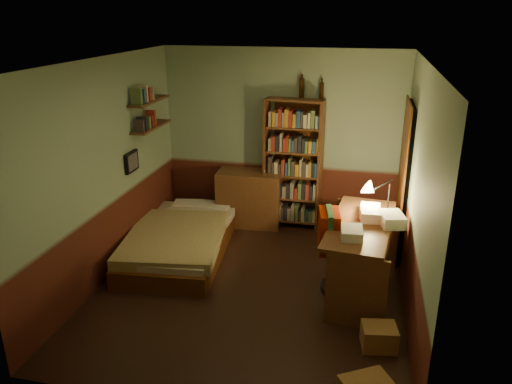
% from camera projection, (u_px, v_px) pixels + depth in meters
% --- Properties ---
extents(floor, '(3.50, 4.00, 0.02)m').
position_uv_depth(floor, '(251.00, 286.00, 5.93)').
color(floor, black).
rests_on(floor, ground).
extents(ceiling, '(3.50, 4.00, 0.02)m').
position_uv_depth(ceiling, '(251.00, 60.00, 5.03)').
color(ceiling, silver).
rests_on(ceiling, wall_back).
extents(wall_back, '(3.50, 0.02, 2.60)m').
position_uv_depth(wall_back, '(282.00, 139.00, 7.32)').
color(wall_back, gray).
rests_on(wall_back, ground).
extents(wall_left, '(0.02, 4.00, 2.60)m').
position_uv_depth(wall_left, '(105.00, 172.00, 5.84)').
color(wall_left, gray).
rests_on(wall_left, ground).
extents(wall_right, '(0.02, 4.00, 2.60)m').
position_uv_depth(wall_right, '(418.00, 195.00, 5.12)').
color(wall_right, gray).
rests_on(wall_right, ground).
extents(wall_front, '(3.50, 0.02, 2.60)m').
position_uv_depth(wall_front, '(188.00, 271.00, 3.64)').
color(wall_front, gray).
rests_on(wall_front, ground).
extents(doorway, '(0.06, 0.90, 2.00)m').
position_uv_depth(doorway, '(404.00, 182.00, 6.42)').
color(doorway, black).
rests_on(doorway, ground).
extents(door_trim, '(0.02, 0.98, 2.08)m').
position_uv_depth(door_trim, '(401.00, 182.00, 6.43)').
color(door_trim, '#45220C').
rests_on(door_trim, ground).
extents(bed, '(1.33, 2.23, 0.63)m').
position_uv_depth(bed, '(181.00, 231.00, 6.64)').
color(bed, olive).
rests_on(bed, ground).
extents(dresser, '(0.96, 0.51, 0.84)m').
position_uv_depth(dresser, '(249.00, 198.00, 7.49)').
color(dresser, '#57321A').
rests_on(dresser, ground).
extents(mini_stereo, '(0.26, 0.22, 0.13)m').
position_uv_depth(mini_stereo, '(277.00, 167.00, 7.36)').
color(mini_stereo, '#B2B2B7').
rests_on(mini_stereo, dresser).
extents(bookshelf, '(0.85, 0.36, 1.92)m').
position_uv_depth(bookshelf, '(293.00, 165.00, 7.25)').
color(bookshelf, '#57321A').
rests_on(bookshelf, ground).
extents(bottle_left, '(0.09, 0.09, 0.27)m').
position_uv_depth(bottle_left, '(302.00, 88.00, 6.96)').
color(bottle_left, black).
rests_on(bottle_left, bookshelf).
extents(bottle_right, '(0.07, 0.07, 0.22)m').
position_uv_depth(bottle_right, '(322.00, 90.00, 6.91)').
color(bottle_right, black).
rests_on(bottle_right, bookshelf).
extents(desk, '(0.82, 1.64, 0.85)m').
position_uv_depth(desk, '(358.00, 256.00, 5.73)').
color(desk, '#57321A').
rests_on(desk, ground).
extents(paper_stack, '(0.32, 0.38, 0.13)m').
position_uv_depth(paper_stack, '(392.00, 219.00, 5.50)').
color(paper_stack, silver).
rests_on(paper_stack, desk).
extents(desk_lamp, '(0.21, 0.21, 0.52)m').
position_uv_depth(desk_lamp, '(389.00, 191.00, 5.78)').
color(desk_lamp, black).
rests_on(desk_lamp, desk).
extents(office_chair, '(0.56, 0.51, 0.99)m').
position_uv_depth(office_chair, '(345.00, 252.00, 5.67)').
color(office_chair, '#26512C').
rests_on(office_chair, ground).
extents(red_jacket, '(0.35, 0.45, 0.47)m').
position_uv_depth(red_jacket, '(327.00, 187.00, 5.56)').
color(red_jacket, '#A01F00').
rests_on(red_jacket, office_chair).
extents(wall_shelf_lower, '(0.20, 0.90, 0.03)m').
position_uv_depth(wall_shelf_lower, '(151.00, 127.00, 6.72)').
color(wall_shelf_lower, '#57321A').
rests_on(wall_shelf_lower, wall_left).
extents(wall_shelf_upper, '(0.20, 0.90, 0.03)m').
position_uv_depth(wall_shelf_upper, '(149.00, 101.00, 6.60)').
color(wall_shelf_upper, '#57321A').
rests_on(wall_shelf_upper, wall_left).
extents(framed_picture, '(0.04, 0.32, 0.26)m').
position_uv_depth(framed_picture, '(132.00, 162.00, 6.40)').
color(framed_picture, black).
rests_on(framed_picture, wall_left).
extents(cardboard_box_b, '(0.37, 0.32, 0.23)m').
position_uv_depth(cardboard_box_b, '(379.00, 337.00, 4.82)').
color(cardboard_box_b, '#A37942').
rests_on(cardboard_box_b, ground).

